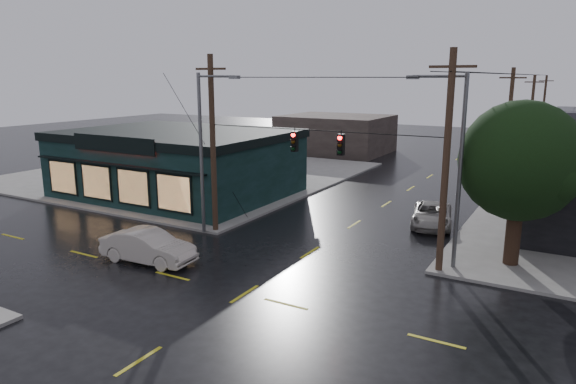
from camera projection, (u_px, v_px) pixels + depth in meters
The scene contains 15 objects.
ground_plane at pixel (245, 294), 21.56m from camera, with size 160.00×160.00×0.00m, color black.
sidewalk_nw at pixel (189, 173), 48.16m from camera, with size 28.00×28.00×0.15m, color slate.
pizza_shop at pixel (177, 162), 39.22m from camera, with size 16.30×12.34×4.90m.
corner_tree at pixel (520, 161), 23.57m from camera, with size 5.58×5.58×7.79m.
utility_pole_nw at pixel (216, 232), 30.21m from camera, with size 2.00×0.32×10.15m, color #332517, non-canonical shape.
utility_pole_ne at pixel (438, 272), 23.94m from camera, with size 2.00×0.32×10.15m, color #332517, non-canonical shape.
utility_pole_far_a at pixel (503, 188), 42.17m from camera, with size 2.00×0.32×9.65m, color #332517, non-canonical shape.
utility_pole_far_b at pixel (527, 156), 59.13m from camera, with size 2.00×0.32×9.15m, color #332517, non-canonical shape.
utility_pole_far_c at pixel (540, 138), 76.09m from camera, with size 2.00×0.32×9.15m, color #332517, non-canonical shape.
span_signal_assembly at pixel (317, 142), 25.78m from camera, with size 13.00×0.48×1.23m.
streetlight_nw at pixel (204, 234), 29.76m from camera, with size 5.40×0.30×9.15m, color #5C5D60, non-canonical shape.
streetlight_ne at pixel (453, 270), 24.29m from camera, with size 5.40×0.30×9.15m, color #5C5D60, non-canonical shape.
bg_building_west at pixel (336, 134), 61.75m from camera, with size 12.00×10.00×4.40m, color #302523.
sedan_cream at pixel (148, 246), 25.12m from camera, with size 1.69×4.85×1.60m, color #BBB1A4.
suv_silver at pixel (432, 215), 31.27m from camera, with size 2.29×4.96×1.38m, color gray.
Camera 1 is at (11.53, -16.56, 8.92)m, focal length 32.00 mm.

